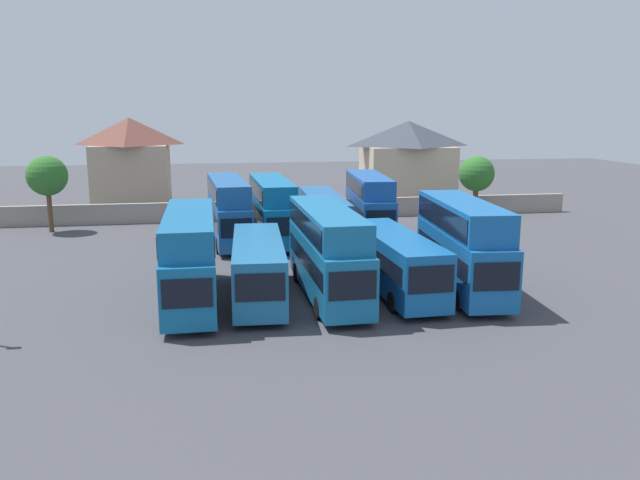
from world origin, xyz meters
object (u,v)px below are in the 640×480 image
at_px(bus_2, 258,266).
at_px(bus_3, 327,248).
at_px(tree_behind_wall, 47,176).
at_px(house_terrace_left, 131,162).
at_px(bus_7, 272,207).
at_px(bus_8, 324,214).
at_px(tree_left_of_lot, 477,174).
at_px(bus_6, 228,207).
at_px(bus_4, 395,260).
at_px(bus_9, 369,203).
at_px(bus_1, 190,253).
at_px(house_terrace_centre, 407,161).
at_px(bus_5, 463,242).

height_order(bus_2, bus_3, bus_3).
xyz_separation_m(bus_2, tree_behind_wall, (-15.60, 22.25, 2.77)).
relative_size(bus_3, house_terrace_left, 1.26).
relative_size(bus_7, bus_8, 0.91).
bearing_deg(tree_left_of_lot, bus_6, -161.17).
distance_m(bus_3, bus_4, 3.92).
xyz_separation_m(bus_9, tree_left_of_lot, (12.05, 7.53, 1.30)).
bearing_deg(tree_behind_wall, bus_3, -49.01).
relative_size(bus_1, bus_3, 1.01).
xyz_separation_m(bus_8, house_terrace_left, (-16.63, 19.50, 2.68)).
bearing_deg(bus_7, bus_8, 90.28).
height_order(bus_8, tree_left_of_lot, tree_left_of_lot).
relative_size(bus_2, bus_9, 1.04).
height_order(bus_8, house_terrace_centre, house_terrace_centre).
height_order(bus_3, bus_4, bus_3).
xyz_separation_m(bus_1, house_terrace_centre, (22.07, 33.66, 1.77)).
bearing_deg(tree_left_of_lot, bus_2, -133.37).
distance_m(bus_9, house_terrace_centre, 20.09).
relative_size(bus_5, bus_7, 0.97).
distance_m(bus_1, bus_3, 7.31).
height_order(bus_9, tree_left_of_lot, tree_left_of_lot).
distance_m(bus_7, bus_9, 7.72).
relative_size(bus_6, bus_7, 1.02).
relative_size(bus_9, house_terrace_left, 1.11).
relative_size(bus_5, bus_9, 1.05).
distance_m(bus_7, house_terrace_centre, 24.65).
relative_size(bus_1, bus_6, 1.03).
relative_size(bus_1, bus_2, 1.09).
relative_size(bus_1, house_terrace_centre, 1.21).
relative_size(bus_1, bus_9, 1.14).
relative_size(house_terrace_left, house_terrace_centre, 0.95).
bearing_deg(bus_4, bus_3, -91.44).
bearing_deg(house_terrace_centre, bus_3, -113.58).
bearing_deg(bus_6, house_terrace_left, -158.49).
distance_m(bus_5, bus_9, 16.07).
distance_m(bus_5, bus_6, 20.01).
xyz_separation_m(bus_2, bus_6, (-1.13, 15.37, 0.87)).
relative_size(bus_1, tree_left_of_lot, 2.01).
height_order(bus_7, house_terrace_left, house_terrace_left).
xyz_separation_m(bus_2, bus_5, (11.33, -0.29, 1.01)).
height_order(bus_6, bus_7, bus_6).
xyz_separation_m(bus_9, house_terrace_left, (-20.32, 19.33, 1.89)).
bearing_deg(bus_4, bus_2, -92.14).
bearing_deg(bus_5, bus_2, -87.48).
xyz_separation_m(bus_4, house_terrace_left, (-17.99, 35.02, 2.77)).
height_order(bus_5, tree_behind_wall, tree_behind_wall).
relative_size(bus_6, bus_9, 1.10).
bearing_deg(bus_5, house_terrace_left, -144.42).
bearing_deg(house_terrace_left, bus_2, -73.47).
bearing_deg(bus_2, house_terrace_left, -160.44).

